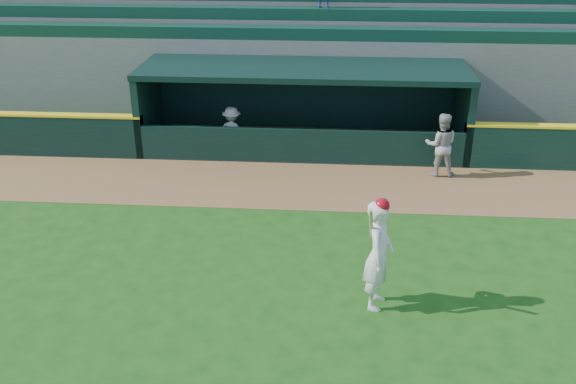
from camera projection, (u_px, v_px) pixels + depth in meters
The scene contains 7 objects.
ground at pixel (282, 288), 12.26m from camera, with size 120.00×120.00×0.00m, color #1B4A12.
warning_track at pixel (297, 185), 16.71m from camera, with size 40.00×3.00×0.01m, color brown.
dugout_player_front at pixel (441, 145), 16.99m from camera, with size 0.84×0.65×1.73m, color #A0A09B.
dugout_player_inside at pixel (232, 132), 18.37m from camera, with size 0.94×0.54×1.46m, color #ADADA8.
dugout at pixel (304, 101), 18.97m from camera, with size 9.40×2.80×2.46m.
stands at pixel (311, 36), 22.69m from camera, with size 34.50×6.25×7.60m.
batter_at_plate at pixel (379, 254), 11.34m from camera, with size 0.64×0.90×2.16m.
Camera 1 is at (0.87, -10.36, 6.75)m, focal length 40.00 mm.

